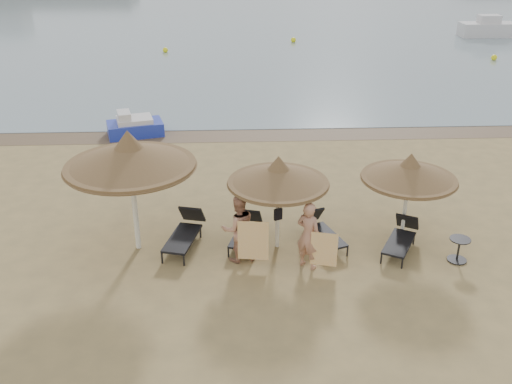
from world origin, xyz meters
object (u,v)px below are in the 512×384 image
lounger_near_left (246,230)px  person_left (238,223)px  lounger_far_right (401,237)px  palapa_left (130,156)px  palapa_right (410,172)px  palapa_center (278,175)px  lounger_near_right (322,230)px  side_table (458,250)px  pedal_boat (134,126)px  person_right (309,230)px  lounger_far_left (185,231)px

lounger_near_left → person_left: 1.16m
lounger_far_right → person_left: bearing=-146.5°
palapa_left → lounger_far_right: (6.83, -0.36, -2.23)m
palapa_left → lounger_far_right: size_ratio=1.83×
palapa_right → palapa_center: bearing=-175.6°
palapa_right → lounger_near_left: palapa_right is taller
lounger_near_right → side_table: lounger_near_right is taller
lounger_near_left → pedal_boat: pedal_boat is taller
palapa_left → person_left: 3.11m
palapa_right → pedal_boat: palapa_right is taller
person_left → person_right: person_left is taller
side_table → person_right: size_ratio=0.31×
palapa_center → lounger_far_left: bearing=174.5°
palapa_center → pedal_boat: size_ratio=1.08×
pedal_boat → palapa_left: bearing=-96.1°
palapa_center → person_right: bearing=-55.9°
palapa_center → lounger_near_right: bearing=9.7°
palapa_left → person_right: size_ratio=1.61×
palapa_center → side_table: (4.47, -0.91, -1.74)m
pedal_boat → lounger_far_right: bearing=-63.0°
lounger_far_left → person_right: size_ratio=0.98×
lounger_far_left → lounger_far_right: lounger_far_left is taller
palapa_left → lounger_far_right: palapa_left is taller
side_table → person_left: bearing=176.8°
lounger_far_left → pedal_boat: bearing=120.9°
palapa_right → lounger_near_left: bearing=179.4°
side_table → person_right: person_right is taller
palapa_left → palapa_center: size_ratio=1.27×
palapa_center → lounger_near_right: palapa_center is taller
person_left → palapa_center: bearing=-164.5°
lounger_near_right → side_table: size_ratio=2.86×
lounger_far_right → person_right: 2.72m
lounger_near_left → side_table: (5.27, -1.21, -0.03)m
palapa_left → pedal_boat: (-1.37, 8.77, -2.21)m
palapa_center → pedal_boat: palapa_center is taller
lounger_far_right → person_right: person_right is taller
palapa_right → person_right: bearing=-155.1°
lounger_near_left → person_right: size_ratio=0.85×
palapa_left → lounger_far_right: bearing=-3.0°
palapa_right → lounger_near_left: 4.49m
palapa_left → pedal_boat: 9.14m
lounger_far_right → pedal_boat: 12.27m
pedal_boat → palapa_center: bearing=-75.6°
palapa_left → lounger_far_left: size_ratio=1.64×
palapa_right → lounger_near_left: size_ratio=1.44×
lounger_far_left → pedal_boat: 9.01m
palapa_right → palapa_left: bearing=-178.6°
lounger_near_right → side_table: bearing=-38.5°
palapa_left → person_right: palapa_left is taller
palapa_right → side_table: palapa_right is taller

